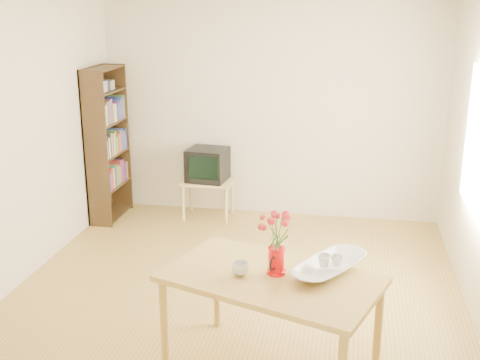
% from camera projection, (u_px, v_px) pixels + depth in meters
% --- Properties ---
extents(room, '(4.50, 4.50, 4.50)m').
position_uv_depth(room, '(237.00, 155.00, 4.95)').
color(room, '#A28039').
rests_on(room, ground).
extents(table, '(1.62, 1.25, 0.75)m').
position_uv_depth(table, '(271.00, 287.00, 4.07)').
color(table, '#B78E3E').
rests_on(table, ground).
extents(tv_stand, '(0.60, 0.45, 0.46)m').
position_uv_depth(tv_stand, '(208.00, 186.00, 7.19)').
color(tv_stand, tan).
rests_on(tv_stand, ground).
extents(bookshelf, '(0.28, 0.70, 1.80)m').
position_uv_depth(bookshelf, '(108.00, 149.00, 7.05)').
color(bookshelf, black).
rests_on(bookshelf, ground).
extents(pitcher, '(0.13, 0.21, 0.19)m').
position_uv_depth(pitcher, '(276.00, 261.00, 4.06)').
color(pitcher, red).
rests_on(pitcher, table).
extents(flowers, '(0.22, 0.22, 0.31)m').
position_uv_depth(flowers, '(277.00, 227.00, 3.99)').
color(flowers, '#DE343E').
rests_on(flowers, pitcher).
extents(mug, '(0.13, 0.13, 0.09)m').
position_uv_depth(mug, '(240.00, 268.00, 4.06)').
color(mug, white).
rests_on(mug, table).
extents(bowl, '(0.61, 0.61, 0.42)m').
position_uv_depth(bowl, '(331.00, 243.00, 4.06)').
color(bowl, white).
rests_on(bowl, table).
extents(teacup_a, '(0.10, 0.10, 0.07)m').
position_uv_depth(teacup_a, '(325.00, 248.00, 4.08)').
color(teacup_a, white).
rests_on(teacup_a, bowl).
extents(teacup_b, '(0.09, 0.09, 0.07)m').
position_uv_depth(teacup_b, '(337.00, 248.00, 4.08)').
color(teacup_b, white).
rests_on(teacup_b, bowl).
extents(television, '(0.49, 0.46, 0.39)m').
position_uv_depth(television, '(208.00, 164.00, 7.12)').
color(television, black).
rests_on(television, tv_stand).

